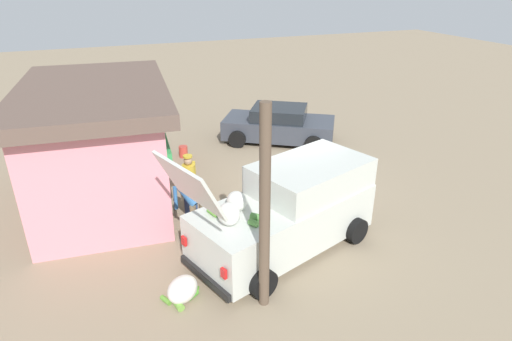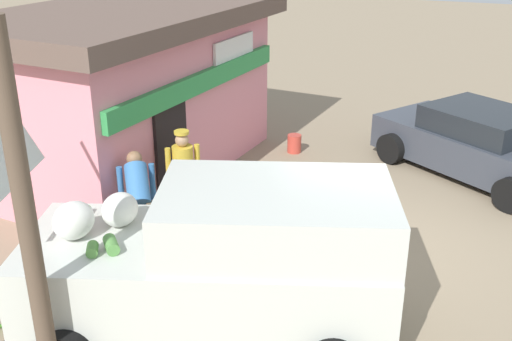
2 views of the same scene
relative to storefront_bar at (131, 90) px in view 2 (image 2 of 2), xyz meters
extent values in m
plane|color=gray|center=(-1.34, -5.12, -1.66)|extent=(60.00, 60.00, 0.00)
cube|color=pink|center=(0.00, 0.01, -0.22)|extent=(5.89, 3.60, 2.87)
cube|color=green|center=(-0.14, -1.61, 0.35)|extent=(5.35, 0.58, 0.36)
cube|color=black|center=(-1.15, -1.49, -0.66)|extent=(0.90, 0.14, 2.00)
cube|color=white|center=(1.10, -1.69, 0.64)|extent=(1.50, 0.19, 0.60)
cube|color=brown|center=(0.00, 0.01, 1.39)|extent=(6.55, 4.26, 0.35)
cube|color=silver|center=(-4.11, -3.62, -0.94)|extent=(3.10, 4.67, 1.10)
cube|color=silver|center=(-3.84, -4.40, -0.06)|extent=(2.49, 3.09, 0.67)
cube|color=black|center=(-3.42, -5.62, -0.09)|extent=(1.46, 0.57, 0.51)
ellipsoid|color=silver|center=(-4.63, -2.16, -0.16)|extent=(0.54, 0.45, 0.45)
ellipsoid|color=silver|center=(-4.16, -2.48, -0.18)|extent=(0.50, 0.42, 0.42)
cylinder|color=#539042|center=(-4.73, -2.74, -0.31)|extent=(0.31, 0.31, 0.15)
cylinder|color=#569341|center=(-4.88, -2.59, -0.32)|extent=(0.24, 0.22, 0.13)
cylinder|color=#5DA036|center=(-4.17, -1.95, -0.33)|extent=(0.31, 0.20, 0.11)
cube|color=black|center=(-4.83, -1.54, -1.41)|extent=(1.63, 0.63, 0.16)
cube|color=red|center=(-5.49, -1.76, -0.88)|extent=(0.15, 0.10, 0.20)
cube|color=red|center=(-4.17, -1.30, -0.88)|extent=(0.15, 0.10, 0.20)
cylinder|color=black|center=(-2.72, -4.70, -1.35)|extent=(0.41, 0.65, 0.61)
cylinder|color=black|center=(-3.68, -1.92, -1.35)|extent=(0.41, 0.65, 0.61)
cube|color=#383D47|center=(2.34, -6.38, -1.14)|extent=(3.70, 4.40, 0.70)
cube|color=#1E2328|center=(2.34, -6.38, -0.56)|extent=(2.38, 2.50, 0.46)
cylinder|color=black|center=(3.90, -5.74, -1.34)|extent=(0.52, 0.64, 0.62)
cylinder|color=black|center=(2.27, -4.70, -1.34)|extent=(0.52, 0.64, 0.62)
cylinder|color=black|center=(0.78, -7.03, -1.34)|extent=(0.52, 0.64, 0.62)
cylinder|color=navy|center=(-1.81, -1.89, -1.26)|extent=(0.15, 0.15, 0.80)
cylinder|color=navy|center=(-1.58, -2.14, -1.26)|extent=(0.15, 0.15, 0.80)
cylinder|color=gold|center=(-1.70, -2.01, -0.57)|extent=(0.48, 0.48, 0.57)
sphere|color=tan|center=(-1.70, -2.01, -0.18)|extent=(0.22, 0.22, 0.22)
cylinder|color=gold|center=(-1.70, -2.01, -0.05)|extent=(0.24, 0.24, 0.05)
cylinder|color=gold|center=(-1.86, -1.84, -0.56)|extent=(0.09, 0.09, 0.54)
cylinder|color=gold|center=(-1.53, -2.19, -0.56)|extent=(0.09, 0.09, 0.54)
cylinder|color=#726047|center=(-2.98, -1.78, -1.22)|extent=(0.15, 0.15, 0.87)
cylinder|color=#726047|center=(-2.78, -2.05, -1.22)|extent=(0.15, 0.15, 0.87)
cylinder|color=#3872B2|center=(-2.70, -1.78, -0.57)|extent=(0.75, 0.68, 0.67)
sphere|color=#8C6647|center=(-2.45, -1.60, -0.28)|extent=(0.24, 0.24, 0.24)
cylinder|color=#3872B2|center=(-2.66, -1.46, -0.66)|extent=(0.09, 0.09, 0.59)
cylinder|color=#3872B2|center=(-2.37, -1.84, -0.66)|extent=(0.09, 0.09, 0.59)
cylinder|color=#51A933|center=(-5.03, -1.22, -1.58)|extent=(0.25, 0.28, 0.15)
cylinder|color=#5DB337|center=(-4.77, -1.26, -1.60)|extent=(0.32, 0.31, 0.12)
cylinder|color=#BF3F33|center=(2.10, -2.65, -1.46)|extent=(0.30, 0.30, 0.39)
cylinder|color=brown|center=(-5.68, -2.49, 0.36)|extent=(0.20, 0.20, 4.03)
camera|label=1|loc=(-11.73, 0.03, 4.22)|focal=30.24mm
camera|label=2|loc=(-9.71, -6.52, 3.16)|focal=42.85mm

